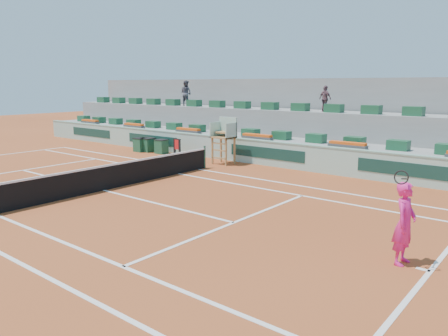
{
  "coord_description": "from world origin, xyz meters",
  "views": [
    {
      "loc": [
        14.01,
        -9.88,
        4.07
      ],
      "look_at": [
        4.0,
        2.5,
        1.0
      ],
      "focal_mm": 35.0,
      "sensor_mm": 36.0,
      "label": 1
    }
  ],
  "objects_px": {
    "umpire_chair": "(225,134)",
    "tennis_player": "(405,223)",
    "player_bag": "(191,156)",
    "drink_cooler_a": "(161,146)"
  },
  "relations": [
    {
      "from": "tennis_player",
      "to": "player_bag",
      "type": "bearing_deg",
      "value": 151.62
    },
    {
      "from": "player_bag",
      "to": "umpire_chair",
      "type": "relative_size",
      "value": 0.35
    },
    {
      "from": "player_bag",
      "to": "drink_cooler_a",
      "type": "relative_size",
      "value": 1.01
    },
    {
      "from": "umpire_chair",
      "to": "drink_cooler_a",
      "type": "relative_size",
      "value": 2.86
    },
    {
      "from": "player_bag",
      "to": "tennis_player",
      "type": "relative_size",
      "value": 0.37
    },
    {
      "from": "drink_cooler_a",
      "to": "tennis_player",
      "type": "xyz_separation_m",
      "value": [
        16.28,
        -7.68,
        0.54
      ]
    },
    {
      "from": "player_bag",
      "to": "drink_cooler_a",
      "type": "height_order",
      "value": "drink_cooler_a"
    },
    {
      "from": "player_bag",
      "to": "umpire_chair",
      "type": "distance_m",
      "value": 2.65
    },
    {
      "from": "player_bag",
      "to": "umpire_chair",
      "type": "xyz_separation_m",
      "value": [
        2.27,
        0.13,
        1.35
      ]
    },
    {
      "from": "umpire_chair",
      "to": "tennis_player",
      "type": "distance_m",
      "value": 13.49
    }
  ]
}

